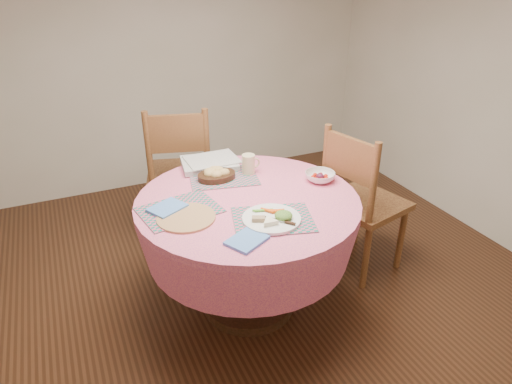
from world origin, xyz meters
TOP-DOWN VIEW (x-y plane):
  - ground at (0.00, 0.00)m, footprint 4.00×4.00m
  - room_envelope at (0.00, 0.00)m, footprint 4.01×4.01m
  - dining_table at (0.00, 0.00)m, footprint 1.24×1.24m
  - chair_right at (0.83, 0.07)m, footprint 0.55×0.56m
  - chair_back at (-0.12, 0.98)m, footprint 0.59×0.57m
  - placemat_front at (0.02, -0.27)m, footprint 0.47×0.40m
  - placemat_left at (-0.38, 0.03)m, footprint 0.44×0.36m
  - placemat_back at (-0.03, 0.31)m, footprint 0.45×0.38m
  - wicker_trivet at (-0.37, -0.07)m, footprint 0.30×0.30m
  - napkin_near at (-0.17, -0.39)m, footprint 0.22×0.21m
  - napkin_far at (-0.44, 0.05)m, footprint 0.22×0.21m
  - dinner_plate at (0.02, -0.27)m, footprint 0.30×0.30m
  - bread_bowl at (-0.07, 0.30)m, footprint 0.23×0.23m
  - latte_mug at (0.14, 0.30)m, footprint 0.12×0.08m
  - fruit_bowl at (0.48, 0.03)m, footprint 0.23×0.23m
  - newspaper_stack at (-0.05, 0.50)m, footprint 0.38×0.32m

SIDE VIEW (x-z plane):
  - ground at x=0.00m, z-range 0.00..0.00m
  - chair_right at x=0.83m, z-range 0.02..1.04m
  - chair_back at x=-0.12m, z-range 0.02..1.06m
  - dining_table at x=0.00m, z-range 0.18..0.93m
  - placemat_front at x=0.02m, z-range 0.75..0.76m
  - placemat_left at x=-0.38m, z-range 0.75..0.76m
  - placemat_back at x=-0.03m, z-range 0.75..0.76m
  - wicker_trivet at x=-0.37m, z-range 0.75..0.76m
  - napkin_near at x=-0.17m, z-range 0.75..0.76m
  - napkin_far at x=-0.44m, z-range 0.76..0.77m
  - dinner_plate at x=0.02m, z-range 0.74..0.80m
  - newspaper_stack at x=-0.05m, z-range 0.76..0.80m
  - fruit_bowl at x=0.48m, z-range 0.75..0.80m
  - bread_bowl at x=-0.07m, z-range 0.75..0.83m
  - latte_mug at x=0.14m, z-range 0.76..0.87m
  - room_envelope at x=0.00m, z-range 0.36..3.07m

